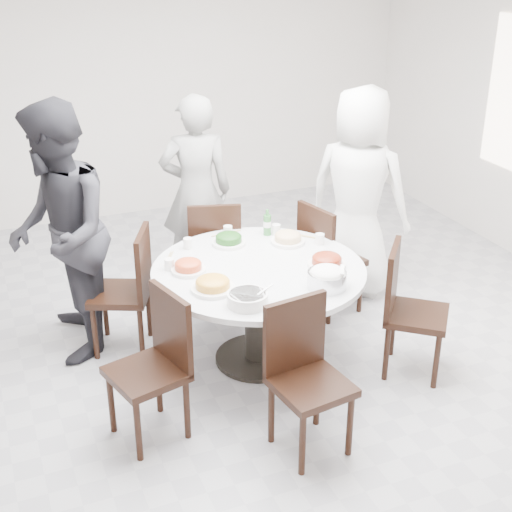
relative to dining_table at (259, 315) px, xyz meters
name	(u,v)px	position (x,y,z in m)	size (l,w,h in m)	color
floor	(246,336)	(0.04, 0.34, -0.38)	(6.00, 6.00, 0.01)	#AAA9AE
wall_back	(141,86)	(0.04, 3.34, 1.02)	(6.00, 0.01, 2.80)	silver
dining_table	(259,315)	(0.00, 0.00, 0.00)	(1.50, 1.50, 0.75)	silver
chair_ne	(332,258)	(0.85, 0.48, 0.10)	(0.42, 0.42, 0.95)	black
chair_n	(214,251)	(0.00, 0.97, 0.10)	(0.42, 0.42, 0.95)	black
chair_nw	(120,291)	(-0.88, 0.55, 0.10)	(0.42, 0.42, 0.95)	black
chair_sw	(146,370)	(-0.96, -0.54, 0.10)	(0.42, 0.42, 0.95)	black
chair_s	(311,383)	(-0.09, -1.03, 0.10)	(0.42, 0.42, 0.95)	black
chair_se	(417,312)	(0.97, -0.55, 0.10)	(0.42, 0.42, 0.95)	black
diner_right	(358,193)	(1.21, 0.75, 0.52)	(0.87, 0.57, 1.79)	white
diner_middle	(196,192)	(0.00, 1.42, 0.47)	(0.62, 0.41, 1.69)	black
diner_left	(60,234)	(-1.25, 0.67, 0.57)	(0.92, 0.71, 1.89)	black
dish_greens	(229,241)	(-0.05, 0.46, 0.41)	(0.25, 0.25, 0.07)	white
dish_pale	(288,239)	(0.37, 0.32, 0.41)	(0.26, 0.26, 0.07)	white
dish_orange	(188,268)	(-0.47, 0.12, 0.41)	(0.24, 0.24, 0.06)	white
dish_redbrown	(327,262)	(0.45, -0.16, 0.41)	(0.27, 0.27, 0.07)	white
dish_tofu	(213,285)	(-0.41, -0.20, 0.41)	(0.29, 0.29, 0.08)	white
rice_bowl	(327,280)	(0.30, -0.44, 0.43)	(0.26, 0.26, 0.11)	silver
soup_bowl	(248,299)	(-0.27, -0.47, 0.42)	(0.26, 0.26, 0.08)	white
beverage_bottle	(267,222)	(0.29, 0.52, 0.48)	(0.06, 0.06, 0.21)	#2E7332
tea_cups	(230,229)	(0.03, 0.65, 0.42)	(0.07, 0.07, 0.08)	white
chopsticks	(221,232)	(-0.03, 0.69, 0.38)	(0.24, 0.04, 0.01)	tan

